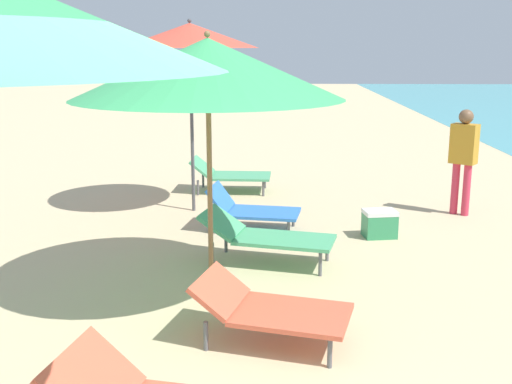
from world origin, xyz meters
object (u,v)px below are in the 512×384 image
at_px(umbrella_farthest, 190,36).
at_px(cooler_box, 380,224).
at_px(lounger_second_shoreside, 266,235).
at_px(person_walking_near, 463,152).
at_px(umbrella_second, 208,69).
at_px(lounger_farthest_inland, 251,209).
at_px(lounger_farthest_shoreside, 229,174).
at_px(lounger_second_inland, 270,308).

height_order(umbrella_farthest, cooler_box, umbrella_farthest).
xyz_separation_m(lounger_second_shoreside, person_walking_near, (2.81, 2.21, 0.60)).
xyz_separation_m(umbrella_second, umbrella_farthest, (-0.61, 3.31, 0.35)).
bearing_deg(lounger_farthest_inland, umbrella_farthest, 140.61).
distance_m(lounger_farthest_shoreside, cooler_box, 3.32).
bearing_deg(umbrella_farthest, lounger_second_shoreside, -63.91).
height_order(umbrella_second, lounger_farthest_shoreside, umbrella_second).
distance_m(umbrella_farthest, person_walking_near, 4.27).
height_order(umbrella_second, lounger_second_shoreside, umbrella_second).
distance_m(lounger_second_inland, cooler_box, 3.31).
height_order(lounger_farthest_shoreside, cooler_box, lounger_farthest_shoreside).
distance_m(lounger_second_inland, umbrella_farthest, 4.97).
relative_size(lounger_second_inland, lounger_farthest_shoreside, 1.03).
relative_size(umbrella_second, lounger_farthest_inland, 2.00).
bearing_deg(person_walking_near, lounger_farthest_shoreside, -74.73).
bearing_deg(umbrella_second, person_walking_near, 44.07).
xyz_separation_m(umbrella_farthest, cooler_box, (2.59, -1.25, -2.38)).
bearing_deg(umbrella_farthest, cooler_box, -25.86).
xyz_separation_m(lounger_farthest_inland, cooler_box, (1.68, -0.26, -0.11)).
height_order(lounger_second_inland, person_walking_near, person_walking_near).
relative_size(lounger_second_shoreside, umbrella_farthest, 0.57).
distance_m(lounger_second_shoreside, umbrella_farthest, 3.40).
height_order(lounger_second_inland, lounger_farthest_shoreside, lounger_farthest_shoreside).
xyz_separation_m(umbrella_second, lounger_second_inland, (0.59, -0.94, -1.91)).
relative_size(lounger_second_inland, cooler_box, 3.05).
relative_size(lounger_second_shoreside, lounger_second_inland, 1.15).
height_order(umbrella_second, lounger_second_inland, umbrella_second).
distance_m(umbrella_second, cooler_box, 3.50).
relative_size(lounger_farthest_shoreside, person_walking_near, 0.88).
xyz_separation_m(lounger_second_shoreside, lounger_farthest_inland, (-0.23, 1.31, -0.04)).
xyz_separation_m(lounger_farthest_shoreside, lounger_farthest_inland, (0.46, -2.27, -0.02)).
distance_m(lounger_farthest_inland, cooler_box, 1.71).
distance_m(umbrella_second, lounger_second_inland, 2.21).
bearing_deg(lounger_farthest_shoreside, person_walking_near, -19.85).
bearing_deg(umbrella_second, cooler_box, 46.23).
bearing_deg(umbrella_second, lounger_second_shoreside, 62.93).
bearing_deg(person_walking_near, umbrella_second, -9.27).
height_order(lounger_second_shoreside, person_walking_near, person_walking_near).
relative_size(lounger_second_shoreside, person_walking_near, 1.03).
height_order(lounger_second_inland, cooler_box, lounger_second_inland).
bearing_deg(cooler_box, person_walking_near, 40.61).
bearing_deg(lounger_farthest_shoreside, umbrella_second, -86.37).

